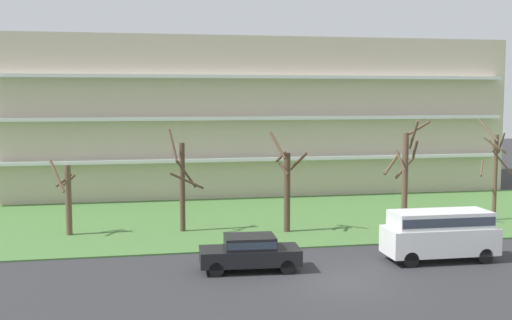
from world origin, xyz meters
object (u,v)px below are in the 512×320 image
tree_far_right (495,171)px  van_white_center_right (440,231)px  tree_center (287,186)px  tree_far_left (67,197)px  tree_right (405,172)px  sedan_black_center_left (250,251)px  tree_left (182,184)px

tree_far_right → van_white_center_right: tree_far_right is taller
tree_center → tree_far_left: bearing=173.2°
tree_far_left → tree_center: size_ratio=0.74×
tree_right → tree_far_right: 6.24m
tree_center → sedan_black_center_left: size_ratio=1.27×
tree_left → van_white_center_right: tree_left is taller
tree_left → tree_right: size_ratio=0.93×
tree_left → van_white_center_right: (11.33, -8.42, -1.39)m
tree_center → van_white_center_right: size_ratio=1.10×
tree_left → tree_right: bearing=-4.8°
tree_center → tree_right: 7.12m
tree_center → sedan_black_center_left: 8.26m
tree_far_left → sedan_black_center_left: bearing=-45.5°
sedan_black_center_left → van_white_center_right: size_ratio=0.86×
tree_right → van_white_center_right: tree_right is taller
tree_right → van_white_center_right: 7.73m
tree_center → tree_right: size_ratio=0.90×
tree_far_right → van_white_center_right: bearing=-133.4°
tree_left → tree_right: (12.84, -1.07, 0.49)m
tree_right → sedan_black_center_left: size_ratio=1.40×
tree_center → tree_far_right: (13.28, 0.85, 0.47)m
tree_center → van_white_center_right: 9.27m
tree_left → tree_far_right: bearing=-0.8°
tree_right → tree_far_right: size_ratio=1.00×
tree_far_left → van_white_center_right: (17.59, -8.72, -0.79)m
tree_far_left → tree_far_right: tree_far_right is taller
tree_far_left → tree_far_right: bearing=-1.3°
tree_left → sedan_black_center_left: 8.94m
tree_far_left → tree_right: bearing=-4.1°
tree_right → tree_far_right: (6.19, 0.80, -0.13)m
tree_center → tree_far_right: tree_far_right is taller
tree_left → tree_far_right: tree_far_right is taller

